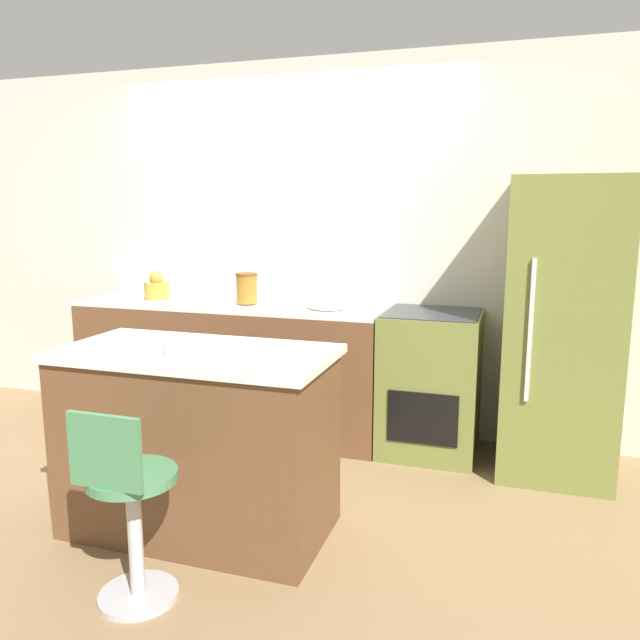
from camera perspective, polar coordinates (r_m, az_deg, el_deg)
name	(u,v)px	position (r m, az deg, el deg)	size (l,w,h in m)	color
ground_plane	(257,448)	(4.28, -5.75, -11.59)	(14.00, 14.00, 0.00)	#8E704C
wall_back	(290,247)	(4.58, -2.77, 6.65)	(8.00, 0.06, 2.60)	beige
back_counter	(231,366)	(4.55, -8.10, -4.19)	(2.22, 0.60, 0.93)	brown
kitchen_island	(198,440)	(3.18, -11.06, -10.76)	(1.32, 0.68, 0.92)	brown
oven_range	(430,383)	(4.14, 10.05, -5.68)	(0.61, 0.61, 0.93)	olive
refrigerator	(561,329)	(3.96, 21.16, -0.73)	(0.65, 0.73, 1.76)	olive
stool_chair	(129,509)	(2.71, -17.04, -16.21)	(0.36, 0.36, 0.84)	#B7B7BC
kettle	(157,288)	(4.70, -14.71, 2.87)	(0.18, 0.18, 0.20)	#B29333
mixing_bowl	(328,300)	(4.15, 0.74, 1.85)	(0.27, 0.27, 0.10)	white
canister_jar	(247,288)	(4.35, -6.71, 2.91)	(0.15, 0.15, 0.21)	#9E6623
fruit_bowl	(189,347)	(2.97, -11.91, -2.48)	(0.23, 0.23, 0.05)	white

